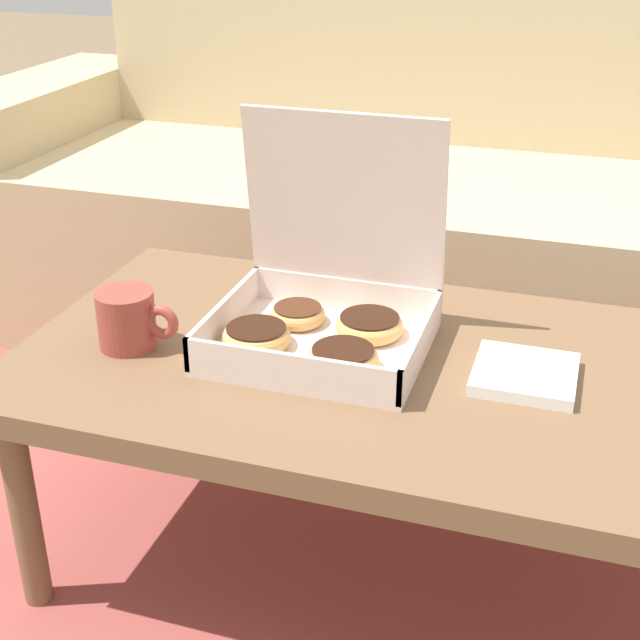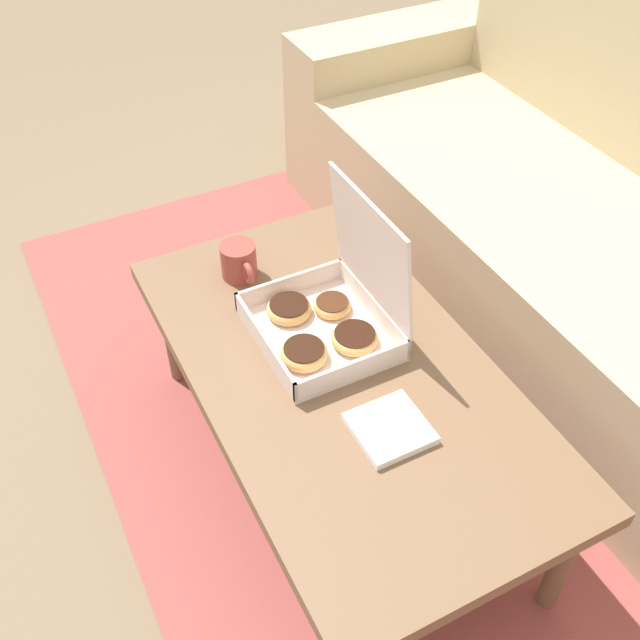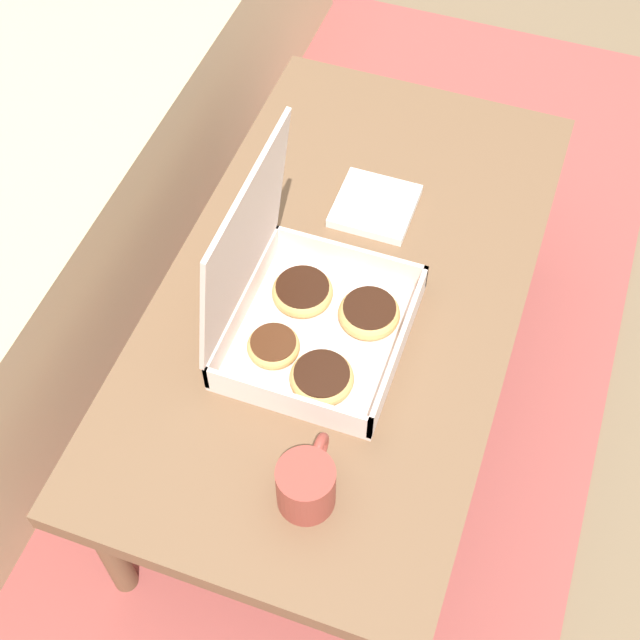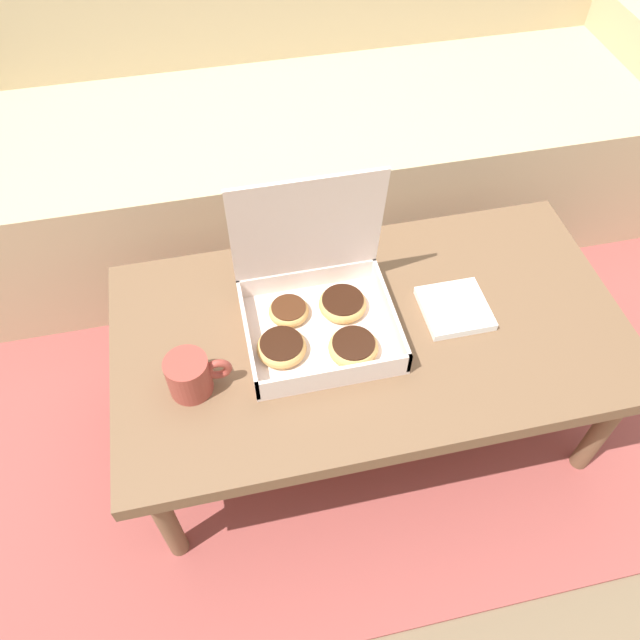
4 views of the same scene
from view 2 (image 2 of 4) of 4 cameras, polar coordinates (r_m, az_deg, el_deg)
ground_plane at (r=1.98m, az=4.30°, el=-10.50°), size 12.00×12.00×0.00m
area_rug at (r=2.10m, az=11.46°, el=-7.22°), size 2.69×1.89×0.01m
coffee_table at (r=1.67m, az=1.66°, el=-4.65°), size 1.13×0.62×0.40m
pastry_box at (r=1.68m, az=0.66°, el=0.41°), size 0.32×0.29×0.34m
coffee_mug at (r=1.85m, az=-6.17°, el=4.46°), size 0.13×0.09×0.09m
napkin_stack at (r=1.53m, az=5.35°, el=-8.23°), size 0.15×0.15×0.02m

